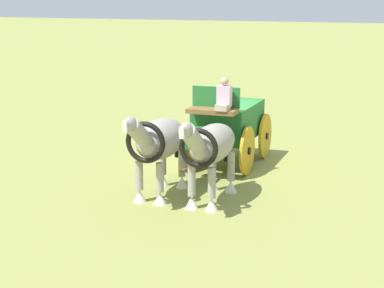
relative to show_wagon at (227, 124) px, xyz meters
name	(u,v)px	position (x,y,z in m)	size (l,w,h in m)	color
ground_plane	(228,163)	(-0.15, -0.02, -1.20)	(220.00, 220.00, 0.00)	olive
show_wagon	(227,124)	(0.00, 0.00, 0.00)	(5.59, 2.03, 2.70)	#236B2D
draft_horse_near	(210,147)	(3.39, 0.95, 0.13)	(3.21, 1.07, 2.19)	#9E998E
draft_horse_off	(159,142)	(3.49, -0.35, 0.15)	(3.08, 1.13, 2.22)	#9E998E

